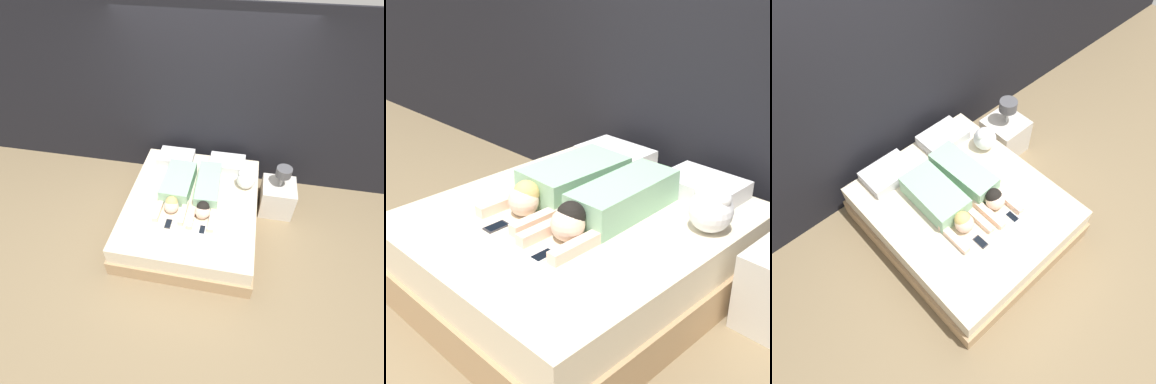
# 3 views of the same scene
# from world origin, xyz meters

# --- Properties ---
(ground_plane) EXTENTS (12.00, 12.00, 0.00)m
(ground_plane) POSITION_xyz_m (0.00, 0.00, 0.00)
(ground_plane) COLOR #7F6B4C
(wall_back) EXTENTS (12.00, 0.06, 2.60)m
(wall_back) POSITION_xyz_m (0.00, 1.19, 1.30)
(wall_back) COLOR black
(wall_back) RESTS_ON ground_plane
(bed) EXTENTS (1.81, 2.07, 0.49)m
(bed) POSITION_xyz_m (0.00, 0.00, 0.24)
(bed) COLOR tan
(bed) RESTS_ON ground_plane
(pillow_head_left) EXTENTS (0.53, 0.37, 0.12)m
(pillow_head_left) POSITION_xyz_m (-0.39, 0.79, 0.55)
(pillow_head_left) COLOR silver
(pillow_head_left) RESTS_ON bed
(pillow_head_right) EXTENTS (0.53, 0.37, 0.12)m
(pillow_head_right) POSITION_xyz_m (0.39, 0.79, 0.55)
(pillow_head_right) COLOR silver
(pillow_head_right) RESTS_ON bed
(person_left) EXTENTS (0.40, 1.02, 0.22)m
(person_left) POSITION_xyz_m (-0.23, 0.10, 0.60)
(person_left) COLOR #8CBF99
(person_left) RESTS_ON bed
(person_right) EXTENTS (0.34, 1.12, 0.23)m
(person_right) POSITION_xyz_m (0.19, 0.09, 0.60)
(person_right) COLOR #8CBF99
(person_right) RESTS_ON bed
(cell_phone_left) EXTENTS (0.08, 0.15, 0.01)m
(cell_phone_left) POSITION_xyz_m (-0.22, -0.47, 0.50)
(cell_phone_left) COLOR #2D2D33
(cell_phone_left) RESTS_ON bed
(cell_phone_right) EXTENTS (0.08, 0.15, 0.01)m
(cell_phone_right) POSITION_xyz_m (0.22, -0.48, 0.50)
(cell_phone_right) COLOR silver
(cell_phone_right) RESTS_ON bed
(plush_toy) EXTENTS (0.26, 0.26, 0.28)m
(plush_toy) POSITION_xyz_m (0.69, 0.40, 0.63)
(plush_toy) COLOR white
(plush_toy) RESTS_ON bed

